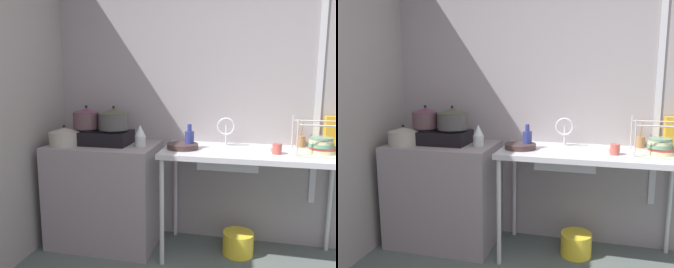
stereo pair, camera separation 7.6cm
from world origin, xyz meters
The scene contains 18 objects.
wall_back centered at (0.00, 1.94, 1.35)m, with size 5.00×0.10×2.71m, color gray.
wall_metal_strip centered at (0.20, 1.89, 1.49)m, with size 0.05×0.01×2.17m, color silver.
counter_concrete centered at (-1.56, 1.59, 0.45)m, with size 0.92×0.61×0.90m, color gray.
counter_sink centered at (-0.32, 1.59, 0.83)m, with size 1.40×0.61×0.90m.
stove centered at (-1.59, 1.59, 0.96)m, with size 0.52×0.31×0.13m.
pot_on_left_burner centered at (-1.72, 1.59, 1.12)m, with size 0.23×0.23×0.20m.
pot_on_right_burner centered at (-1.47, 1.59, 1.12)m, with size 0.26×0.26×0.20m.
pot_beside_stove centered at (-1.86, 1.46, 0.97)m, with size 0.26×0.26×0.18m.
percolator centered at (-1.23, 1.57, 0.99)m, with size 0.09×0.09×0.18m.
sink_basin centered at (-0.50, 1.58, 0.83)m, with size 0.45×0.37×0.13m, color silver.
faucet centered at (-0.53, 1.74, 1.05)m, with size 0.15×0.09×0.24m.
frying_pan centered at (-0.86, 1.55, 0.92)m, with size 0.25×0.25×0.04m, color #3C2B29.
dish_rack centered at (0.18, 1.57, 0.96)m, with size 0.40×0.29×0.28m.
cup_by_rack centered at (-0.13, 1.52, 0.94)m, with size 0.07×0.07×0.08m, color #BA5147.
small_bowl_on_drainboard centered at (-0.19, 1.61, 0.92)m, with size 0.12×0.12×0.04m, color white.
bottle_by_sink centered at (-0.81, 1.58, 0.98)m, with size 0.08×0.08×0.20m.
utensil_jar centered at (0.08, 1.84, 0.95)m, with size 0.07×0.07×0.21m.
bucket_on_floor centered at (-0.40, 1.62, 0.09)m, with size 0.26×0.26×0.19m, color yellow.
Camera 2 is at (-0.30, -1.08, 1.47)m, focal length 36.31 mm.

